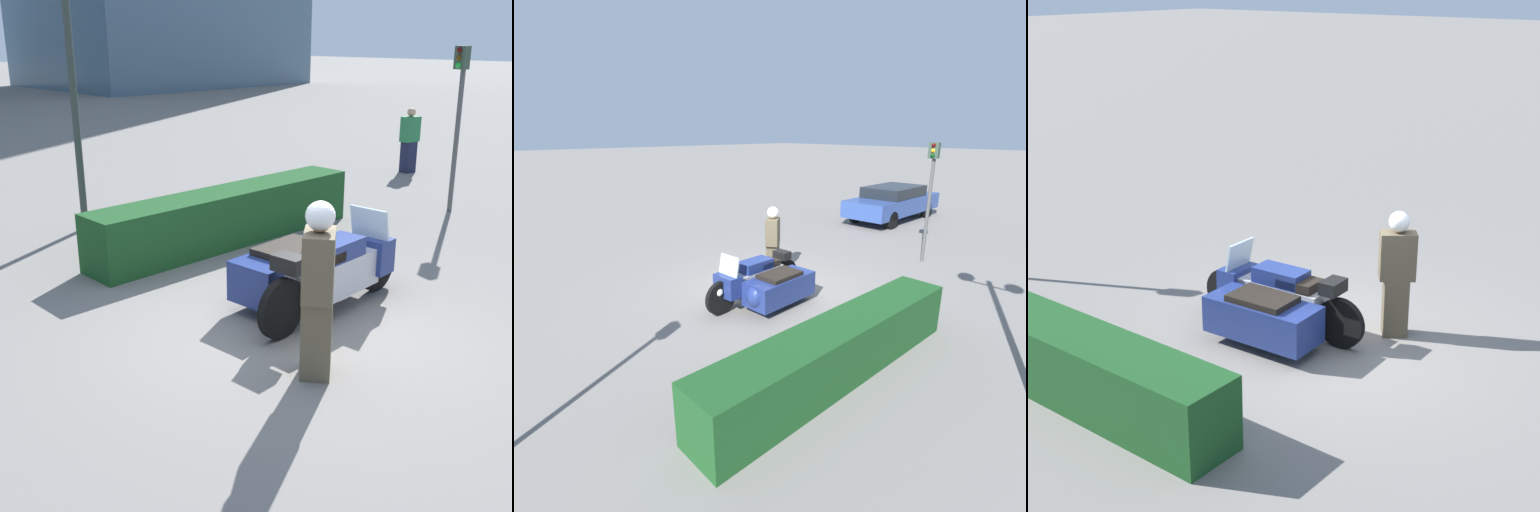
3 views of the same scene
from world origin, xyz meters
The scene contains 4 objects.
ground_plane centered at (0.00, 0.00, 0.00)m, with size 160.00×160.00×0.00m, color slate.
police_motorcycle centered at (0.77, 0.51, 0.47)m, with size 2.63×1.20×1.17m.
officer_rider centered at (-0.56, -0.68, 0.94)m, with size 0.56×0.52×1.77m.
hedge_bush_curbside centered at (1.73, 3.13, 0.44)m, with size 4.98×0.78×0.87m, color #19471E.
Camera 3 is at (-5.47, 8.04, 4.70)m, focal length 55.00 mm.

